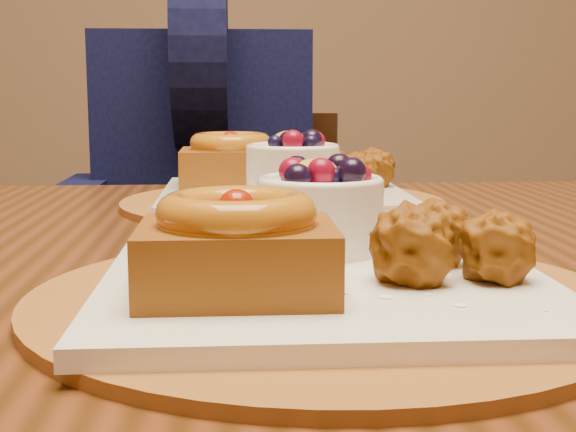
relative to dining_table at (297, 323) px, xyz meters
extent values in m
cube|color=#351C09|center=(0.00, 0.00, 0.06)|extent=(1.60, 0.90, 0.04)
cylinder|color=brown|center=(0.00, -0.22, 0.08)|extent=(0.38, 0.38, 0.01)
cube|color=white|center=(0.00, -0.22, 0.09)|extent=(0.28, 0.28, 0.01)
cube|color=#522C07|center=(-0.06, -0.27, 0.12)|extent=(0.11, 0.09, 0.04)
torus|color=#933F09|center=(-0.06, -0.27, 0.15)|extent=(0.09, 0.09, 0.02)
sphere|color=#891602|center=(-0.06, -0.27, 0.15)|extent=(0.02, 0.02, 0.02)
sphere|color=#7C4809|center=(0.08, -0.19, 0.12)|extent=(0.04, 0.04, 0.04)
sphere|color=#7C4809|center=(0.05, -0.24, 0.12)|extent=(0.04, 0.04, 0.04)
sphere|color=#7C4809|center=(0.10, -0.24, 0.12)|extent=(0.04, 0.04, 0.04)
cylinder|color=white|center=(0.01, -0.14, 0.12)|extent=(0.09, 0.09, 0.05)
torus|color=white|center=(0.01, -0.14, 0.15)|extent=(0.09, 0.09, 0.01)
ellipsoid|color=gold|center=(0.00, -0.14, 0.16)|extent=(0.03, 0.03, 0.02)
cylinder|color=brown|center=(0.00, 0.22, 0.08)|extent=(0.38, 0.38, 0.01)
cube|color=white|center=(0.00, 0.22, 0.09)|extent=(0.28, 0.28, 0.01)
cube|color=#522C07|center=(-0.06, 0.27, 0.12)|extent=(0.12, 0.10, 0.04)
torus|color=#933F09|center=(-0.06, 0.27, 0.15)|extent=(0.10, 0.10, 0.02)
sphere|color=#891602|center=(-0.06, 0.27, 0.15)|extent=(0.02, 0.02, 0.02)
sphere|color=#7C4809|center=(0.08, 0.19, 0.12)|extent=(0.05, 0.05, 0.05)
sphere|color=#7C4809|center=(0.05, 0.25, 0.12)|extent=(0.05, 0.05, 0.05)
sphere|color=#7C4809|center=(0.11, 0.25, 0.12)|extent=(0.05, 0.05, 0.05)
cylinder|color=white|center=(0.01, 0.14, 0.12)|extent=(0.10, 0.10, 0.06)
torus|color=white|center=(0.01, 0.14, 0.15)|extent=(0.10, 0.10, 0.01)
ellipsoid|color=gold|center=(0.00, 0.14, 0.16)|extent=(0.04, 0.04, 0.02)
cube|color=black|center=(-0.09, 0.80, -0.26)|extent=(0.49, 0.49, 0.04)
cylinder|color=black|center=(-0.22, 1.01, -0.48)|extent=(0.03, 0.03, 0.40)
cylinder|color=black|center=(0.13, 0.93, -0.48)|extent=(0.03, 0.03, 0.40)
cube|color=black|center=(-0.04, 0.98, -0.05)|extent=(0.40, 0.12, 0.43)
cube|color=black|center=(-0.11, 0.76, 0.04)|extent=(0.38, 0.20, 0.54)
cylinder|color=black|center=(-0.11, 0.76, 0.30)|extent=(0.09, 0.41, 0.41)
cube|color=black|center=(-0.31, 0.64, 0.03)|extent=(0.07, 0.27, 0.07)
cube|color=black|center=(0.09, 0.64, 0.03)|extent=(0.07, 0.27, 0.07)
camera|label=1|loc=(-0.06, -0.72, 0.21)|focal=50.00mm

